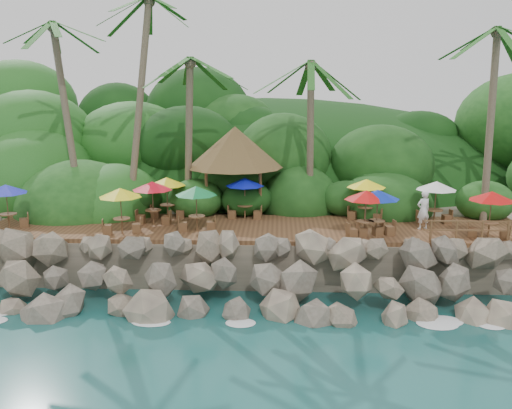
{
  "coord_description": "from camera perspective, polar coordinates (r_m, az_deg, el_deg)",
  "views": [
    {
      "loc": [
        1.04,
        -18.87,
        8.77
      ],
      "look_at": [
        0.0,
        6.0,
        3.4
      ],
      "focal_mm": 37.19,
      "sensor_mm": 36.0,
      "label": 1
    }
  ],
  "objects": [
    {
      "name": "jungle_foliage",
      "position": [
        35.0,
        0.62,
        -2.34
      ],
      "size": [
        44.0,
        16.0,
        12.0
      ],
      "primitive_type": null,
      "color": "#143811",
      "rests_on": "ground"
    },
    {
      "name": "seawall",
      "position": [
        22.24,
        -0.44,
        -7.86
      ],
      "size": [
        29.0,
        4.0,
        2.3
      ],
      "primitive_type": null,
      "color": "gray",
      "rests_on": "ground"
    },
    {
      "name": "palapa",
      "position": [
        28.58,
        -2.26,
        6.18
      ],
      "size": [
        5.16,
        5.16,
        4.6
      ],
      "color": "brown",
      "rests_on": "ground"
    },
    {
      "name": "dining_clusters",
      "position": [
        25.15,
        0.85,
        1.4
      ],
      "size": [
        24.23,
        5.17,
        2.13
      ],
      "color": "brown",
      "rests_on": "terrace"
    },
    {
      "name": "land_base",
      "position": [
        35.73,
        0.67,
        -0.3
      ],
      "size": [
        32.0,
        25.2,
        2.1
      ],
      "primitive_type": "cube",
      "color": "gray",
      "rests_on": "ground"
    },
    {
      "name": "ground",
      "position": [
        20.83,
        -0.71,
        -12.72
      ],
      "size": [
        140.0,
        140.0,
        0.0
      ],
      "primitive_type": "plane",
      "color": "#19514F",
      "rests_on": "ground"
    },
    {
      "name": "jungle_hill",
      "position": [
        43.28,
        0.97,
        0.48
      ],
      "size": [
        44.8,
        28.0,
        15.4
      ],
      "primitive_type": "ellipsoid",
      "color": "#143811",
      "rests_on": "ground"
    },
    {
      "name": "terrace",
      "position": [
        25.74,
        0.0,
        -2.61
      ],
      "size": [
        26.0,
        5.0,
        0.2
      ],
      "primitive_type": "cube",
      "color": "brown",
      "rests_on": "land_base"
    },
    {
      "name": "waiter",
      "position": [
        26.27,
        17.56,
        -0.58
      ],
      "size": [
        0.79,
        0.65,
        1.86
      ],
      "primitive_type": "imported",
      "rotation": [
        0.0,
        0.0,
        3.5
      ],
      "color": "white",
      "rests_on": "terrace"
    },
    {
      "name": "palms",
      "position": [
        27.76,
        3.65,
        18.2
      ],
      "size": [
        30.8,
        7.18,
        12.52
      ],
      "color": "brown",
      "rests_on": "ground"
    },
    {
      "name": "foam_line",
      "position": [
        21.09,
        -0.66,
        -12.31
      ],
      "size": [
        25.2,
        0.8,
        0.06
      ],
      "color": "white",
      "rests_on": "ground"
    }
  ]
}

